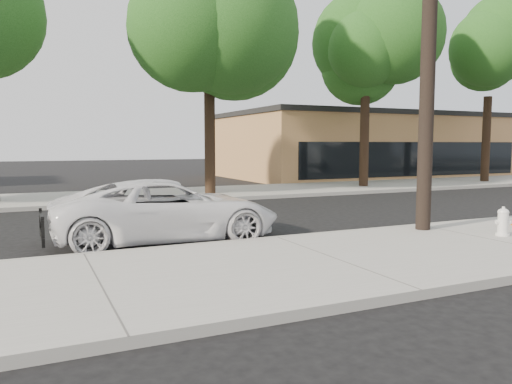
{
  "coord_description": "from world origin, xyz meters",
  "views": [
    {
      "loc": [
        -4.91,
        -11.65,
        2.16
      ],
      "look_at": [
        0.17,
        -0.67,
        1.0
      ],
      "focal_mm": 35.0,
      "sensor_mm": 36.0,
      "label": 1
    }
  ],
  "objects": [
    {
      "name": "ground",
      "position": [
        0.0,
        0.0,
        0.0
      ],
      "size": [
        120.0,
        120.0,
        0.0
      ],
      "primitive_type": "plane",
      "color": "black",
      "rests_on": "ground"
    },
    {
      "name": "near_sidewalk",
      "position": [
        0.0,
        -4.3,
        0.07
      ],
      "size": [
        90.0,
        4.4,
        0.15
      ],
      "primitive_type": "cube",
      "color": "gray",
      "rests_on": "ground"
    },
    {
      "name": "far_sidewalk",
      "position": [
        0.0,
        8.5,
        0.07
      ],
      "size": [
        90.0,
        5.0,
        0.15
      ],
      "primitive_type": "cube",
      "color": "gray",
      "rests_on": "ground"
    },
    {
      "name": "curb_near",
      "position": [
        0.0,
        -2.1,
        0.07
      ],
      "size": [
        90.0,
        0.12,
        0.16
      ],
      "primitive_type": "cube",
      "color": "#9E9B93",
      "rests_on": "ground"
    },
    {
      "name": "building_main",
      "position": [
        16.0,
        16.0,
        2.0
      ],
      "size": [
        18.0,
        10.0,
        4.0
      ],
      "primitive_type": "cube",
      "color": "#A67945",
      "rests_on": "ground"
    },
    {
      "name": "utility_pole",
      "position": [
        3.6,
        -2.7,
        4.7
      ],
      "size": [
        1.4,
        0.34,
        9.0
      ],
      "color": "black",
      "rests_on": "near_sidewalk"
    },
    {
      "name": "tree_c",
      "position": [
        2.22,
        7.64,
        6.91
      ],
      "size": [
        4.96,
        4.8,
        9.55
      ],
      "color": "black",
      "rests_on": "far_sidewalk"
    },
    {
      "name": "tree_d",
      "position": [
        10.2,
        7.95,
        6.37
      ],
      "size": [
        4.5,
        4.35,
        8.75
      ],
      "color": "black",
      "rests_on": "far_sidewalk"
    },
    {
      "name": "tree_e",
      "position": [
        18.21,
        7.74,
        6.7
      ],
      "size": [
        4.8,
        4.65,
        9.25
      ],
      "color": "black",
      "rests_on": "far_sidewalk"
    },
    {
      "name": "police_cruiser",
      "position": [
        -2.07,
        -0.81,
        0.69
      ],
      "size": [
        5.08,
        2.51,
        1.39
      ],
      "primitive_type": "imported",
      "rotation": [
        0.0,
        0.0,
        1.53
      ],
      "color": "white",
      "rests_on": "ground"
    },
    {
      "name": "fire_hydrant",
      "position": [
        4.59,
        -4.08,
        0.44
      ],
      "size": [
        0.33,
        0.29,
        0.61
      ],
      "rotation": [
        0.0,
        0.0,
        -0.38
      ],
      "color": "white",
      "rests_on": "near_sidewalk"
    }
  ]
}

